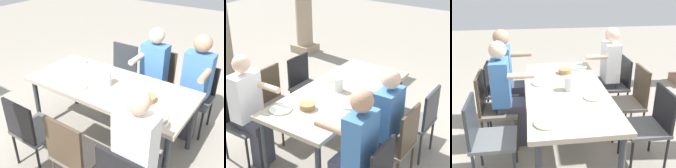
{
  "view_description": "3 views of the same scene",
  "coord_description": "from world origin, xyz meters",
  "views": [
    {
      "loc": [
        -1.53,
        2.16,
        2.25
      ],
      "look_at": [
        -0.02,
        -0.01,
        0.79
      ],
      "focal_mm": 41.73,
      "sensor_mm": 36.0,
      "label": 1
    },
    {
      "loc": [
        -3.04,
        -2.06,
        2.61
      ],
      "look_at": [
        -0.02,
        0.01,
        0.89
      ],
      "focal_mm": 55.78,
      "sensor_mm": 36.0,
      "label": 2
    },
    {
      "loc": [
        2.74,
        -0.4,
        1.97
      ],
      "look_at": [
        -0.12,
        -0.01,
        0.79
      ],
      "focal_mm": 42.69,
      "sensor_mm": 36.0,
      "label": 3
    }
  ],
  "objects": [
    {
      "name": "chair_east_south",
      "position": [
        0.41,
        -0.87,
        0.51
      ],
      "size": [
        0.44,
        0.44,
        0.89
      ],
      "color": "#5B5E61",
      "rests_on": "ground"
    },
    {
      "name": "water_pitcher",
      "position": [
        0.03,
        0.03,
        0.85
      ],
      "size": [
        0.12,
        0.12,
        0.16
      ],
      "color": "white",
      "rests_on": "dining_table"
    },
    {
      "name": "chair_west_south",
      "position": [
        -0.78,
        -0.86,
        0.51
      ],
      "size": [
        0.44,
        0.44,
        0.86
      ],
      "color": "#4F4F50",
      "rests_on": "ground"
    },
    {
      "name": "chair_mid_south",
      "position": [
        -0.2,
        -0.87,
        0.53
      ],
      "size": [
        0.44,
        0.44,
        0.93
      ],
      "color": "#6A6158",
      "rests_on": "ground"
    },
    {
      "name": "chair_east_north",
      "position": [
        0.41,
        0.87,
        0.52
      ],
      "size": [
        0.44,
        0.44,
        0.89
      ],
      "color": "#4F4F50",
      "rests_on": "ground"
    },
    {
      "name": "dining_table",
      "position": [
        0.0,
        0.0,
        0.71
      ],
      "size": [
        1.97,
        0.89,
        0.78
      ],
      "color": "tan",
      "rests_on": "ground"
    },
    {
      "name": "diner_man_white",
      "position": [
        -0.2,
        -0.68,
        0.7
      ],
      "size": [
        0.35,
        0.49,
        1.31
      ],
      "color": "#3F3F4C",
      "rests_on": "ground"
    },
    {
      "name": "plate_3",
      "position": [
        0.73,
        -0.27,
        0.79
      ],
      "size": [
        0.25,
        0.25,
        0.02
      ],
      "color": "silver",
      "rests_on": "dining_table"
    },
    {
      "name": "spoon_0",
      "position": [
        -0.56,
        0.27,
        0.78
      ],
      "size": [
        0.02,
        0.17,
        0.01
      ],
      "primitive_type": "cube",
      "rotation": [
        0.0,
        0.0,
        -0.01
      ],
      "color": "silver",
      "rests_on": "dining_table"
    },
    {
      "name": "spoon_1",
      "position": [
        -0.06,
        -0.27,
        0.78
      ],
      "size": [
        0.03,
        0.17,
        0.01
      ],
      "primitive_type": "cube",
      "rotation": [
        0.0,
        0.0,
        -0.1
      ],
      "color": "silver",
      "rests_on": "dining_table"
    },
    {
      "name": "diner_guest_third",
      "position": [
        -0.78,
        -0.69,
        0.71
      ],
      "size": [
        0.35,
        0.5,
        1.33
      ],
      "color": "#3F3F4C",
      "rests_on": "ground"
    },
    {
      "name": "diner_woman_green",
      "position": [
        -0.77,
        0.69,
        0.7
      ],
      "size": [
        0.35,
        0.49,
        1.32
      ],
      "color": "#3F3F4C",
      "rests_on": "ground"
    },
    {
      "name": "plate_1",
      "position": [
        -0.21,
        -0.27,
        0.79
      ],
      "size": [
        0.23,
        0.23,
        0.02
      ],
      "color": "white",
      "rests_on": "dining_table"
    },
    {
      "name": "chair_mid_north",
      "position": [
        -0.2,
        0.87,
        0.52
      ],
      "size": [
        0.44,
        0.44,
        0.92
      ],
      "color": "#6A6158",
      "rests_on": "ground"
    },
    {
      "name": "plate_0",
      "position": [
        -0.71,
        0.27,
        0.79
      ],
      "size": [
        0.25,
        0.25,
        0.02
      ],
      "color": "white",
      "rests_on": "dining_table"
    },
    {
      "name": "spoon_2",
      "position": [
        0.42,
        0.25,
        0.78
      ],
      "size": [
        0.03,
        0.17,
        0.01
      ],
      "primitive_type": "cube",
      "rotation": [
        0.0,
        0.0,
        0.09
      ],
      "color": "silver",
      "rests_on": "dining_table"
    },
    {
      "name": "fork_1",
      "position": [
        -0.36,
        -0.27,
        0.78
      ],
      "size": [
        0.03,
        0.17,
        0.01
      ],
      "primitive_type": "cube",
      "rotation": [
        0.0,
        0.0,
        -0.1
      ],
      "color": "silver",
      "rests_on": "dining_table"
    },
    {
      "name": "spoon_3",
      "position": [
        0.88,
        -0.27,
        0.78
      ],
      "size": [
        0.03,
        0.17,
        0.01
      ],
      "primitive_type": "cube",
      "rotation": [
        0.0,
        0.0,
        0.09
      ],
      "color": "silver",
      "rests_on": "dining_table"
    },
    {
      "name": "plate_2",
      "position": [
        0.27,
        0.25,
        0.79
      ],
      "size": [
        0.22,
        0.22,
        0.02
      ],
      "color": "silver",
      "rests_on": "dining_table"
    },
    {
      "name": "ground_plane",
      "position": [
        0.0,
        0.0,
        0.0
      ],
      "size": [
        16.0,
        16.0,
        0.0
      ],
      "primitive_type": "plane",
      "color": "gray"
    },
    {
      "name": "fork_0",
      "position": [
        -0.86,
        0.27,
        0.78
      ],
      "size": [
        0.03,
        0.17,
        0.01
      ],
      "primitive_type": "cube",
      "rotation": [
        0.0,
        0.0,
        0.07
      ],
      "color": "silver",
      "rests_on": "dining_table"
    },
    {
      "name": "bread_basket",
      "position": [
        -0.53,
        0.06,
        0.81
      ],
      "size": [
        0.17,
        0.17,
        0.06
      ],
      "primitive_type": "cylinder",
      "color": "#9E7547",
      "rests_on": "dining_table"
    },
    {
      "name": "fork_2",
      "position": [
        0.12,
        0.25,
        0.78
      ],
      "size": [
        0.02,
        0.17,
        0.01
      ],
      "primitive_type": "cube",
      "rotation": [
        0.0,
        0.0,
        -0.03
      ],
      "color": "silver",
      "rests_on": "dining_table"
    },
    {
      "name": "fork_3",
      "position": [
        0.58,
        -0.27,
        0.78
      ],
      "size": [
        0.02,
        0.17,
        0.01
      ],
      "primitive_type": "cube",
      "rotation": [
        0.0,
        0.0,
        -0.03
      ],
      "color": "silver",
      "rests_on": "dining_table"
    }
  ]
}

